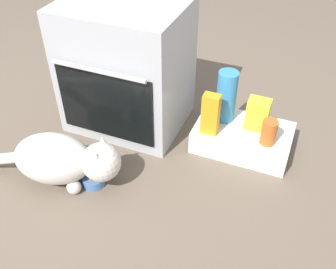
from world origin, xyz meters
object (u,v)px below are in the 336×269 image
pantry_cabinet (242,138)px  snack_bag (258,114)px  sauce_jar (269,132)px  cat (62,159)px  water_bottle (226,96)px  food_bowl (94,180)px  juice_carton (211,114)px  oven (127,67)px

pantry_cabinet → snack_bag: bearing=31.6°
pantry_cabinet → sauce_jar: (0.14, -0.07, 0.14)m
cat → sauce_jar: bearing=18.4°
cat → water_bottle: (0.65, 0.66, 0.13)m
snack_bag → water_bottle: water_bottle is taller
pantry_cabinet → food_bowl: (-0.63, -0.58, -0.04)m
juice_carton → oven: bearing=170.0°
cat → water_bottle: 0.93m
sauce_jar → pantry_cabinet: bearing=152.9°
food_bowl → water_bottle: water_bottle is taller
snack_bag → juice_carton: 0.27m
sauce_jar → juice_carton: juice_carton is taller
food_bowl → cat: cat is taller
juice_carton → water_bottle: bearing=74.8°
water_bottle → juice_carton: water_bottle is taller
oven → pantry_cabinet: 0.77m
cat → oven: bearing=71.5°
food_bowl → snack_bag: 0.94m
pantry_cabinet → food_bowl: bearing=-137.6°
food_bowl → oven: bearing=97.5°
sauce_jar → juice_carton: (-0.31, -0.03, 0.05)m
juice_carton → food_bowl: bearing=-134.2°
pantry_cabinet → cat: cat is taller
oven → food_bowl: size_ratio=6.43×
food_bowl → cat: bearing=-168.1°
cat → juice_carton: (0.61, 0.51, 0.10)m
sauce_jar → water_bottle: 0.31m
food_bowl → juice_carton: size_ratio=0.48×
pantry_cabinet → cat: 0.99m
pantry_cabinet → food_bowl: 0.86m
pantry_cabinet → cat: size_ratio=0.63×
cat → water_bottle: bearing=33.5°
cat → sauce_jar: 1.06m
cat → snack_bag: snack_bag is taller
pantry_cabinet → juice_carton: bearing=-149.2°
oven → sauce_jar: 0.87m
food_bowl → cat: size_ratio=0.14×
oven → cat: (-0.07, -0.60, -0.22)m
oven → food_bowl: 0.67m
sauce_jar → water_bottle: size_ratio=0.47×
food_bowl → snack_bag: size_ratio=0.64×
snack_bag → juice_carton: (-0.23, -0.14, 0.03)m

